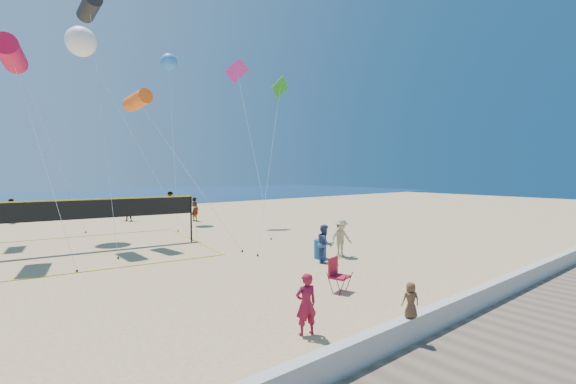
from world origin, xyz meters
TOP-DOWN VIEW (x-y plane):
  - ground at (0.00, 0.00)m, footprint 120.00×120.00m
  - ocean at (0.00, 62.00)m, footprint 140.00×50.00m
  - seawall at (0.00, -3.00)m, footprint 32.00×0.30m
  - boardwalk at (0.00, -5.00)m, footprint 32.00×3.60m
  - woman at (-1.45, -1.18)m, footprint 0.64×0.50m
  - toddler at (0.17, -3.05)m, footprint 0.49×0.45m
  - bystander_a at (4.28, 4.02)m, footprint 1.04×1.03m
  - bystander_b at (5.73, 4.38)m, footprint 1.26×0.87m
  - far_person_1 at (1.93, 24.47)m, footprint 1.48×1.15m
  - far_person_2 at (6.18, 21.08)m, footprint 0.66×0.82m
  - far_person_3 at (-5.57, 28.97)m, footprint 1.00×0.81m
  - far_person_4 at (8.71, 32.52)m, footprint 0.94×1.34m
  - camp_chair at (1.68, 0.78)m, footprint 0.75×0.87m
  - trash_barrel at (4.68, 4.72)m, footprint 0.66×0.66m
  - volleyball_net at (-2.71, 13.57)m, footprint 10.98×10.85m
  - kite_0 at (-6.23, 14.29)m, footprint 2.40×6.65m
  - kite_1 at (-2.43, 16.04)m, footprint 0.97×6.71m
  - kite_2 at (-0.54, 13.96)m, footprint 3.74×6.90m
  - kite_4 at (6.77, 10.55)m, footprint 5.21×4.09m
  - kite_5 at (8.07, 17.31)m, footprint 3.35×7.81m
  - kite_6 at (-2.30, 19.11)m, footprint 5.29×7.81m
  - kite_7 at (4.92, 22.96)m, footprint 2.93×7.17m

SIDE VIEW (x-z plane):
  - ground at x=0.00m, z-range 0.00..0.00m
  - ocean at x=0.00m, z-range 0.00..0.03m
  - boardwalk at x=0.00m, z-range 0.00..0.03m
  - seawall at x=0.00m, z-range 0.00..0.60m
  - trash_barrel at x=4.68m, z-range 0.00..0.87m
  - camp_chair at x=1.68m, z-range 0.02..1.28m
  - woman at x=-1.45m, z-range 0.00..1.54m
  - far_person_1 at x=1.93m, z-range 0.00..1.56m
  - bystander_a at x=4.28m, z-range 0.00..1.69m
  - bystander_b at x=5.73m, z-range 0.00..1.80m
  - far_person_4 at x=8.71m, z-range 0.00..1.88m
  - far_person_3 at x=-5.57m, z-range 0.00..1.91m
  - far_person_2 at x=6.18m, z-range 0.00..1.95m
  - toddler at x=0.17m, z-range 0.60..1.44m
  - volleyball_net at x=-2.71m, z-range 0.51..3.15m
  - kite_2 at x=-0.54m, z-range 3.72..12.29m
  - kite_4 at x=6.77m, z-range 3.59..13.56m
  - kite_0 at x=-6.23m, z-range 4.43..14.66m
  - kite_5 at x=8.07m, z-range 4.84..17.63m
  - kite_6 at x=-2.30m, z-range 5.63..18.73m
  - kite_7 at x=4.92m, z-range 6.17..19.91m
  - kite_1 at x=-2.43m, z-range 6.32..20.20m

